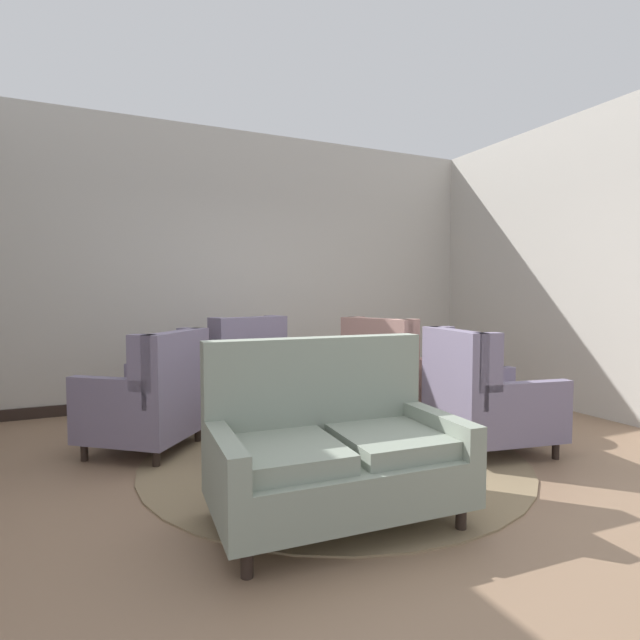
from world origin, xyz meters
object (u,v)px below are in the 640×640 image
(porcelain_vase, at_px, (301,373))
(armchair_foreground_right, at_px, (483,400))
(armchair_near_sideboard, at_px, (236,379))
(coffee_table, at_px, (304,403))
(settee, at_px, (333,448))
(side_table, at_px, (475,384))
(armchair_back_corner, at_px, (151,400))
(armchair_far_left, at_px, (391,378))

(porcelain_vase, bearing_deg, armchair_foreground_right, -18.16)
(armchair_near_sideboard, relative_size, armchair_foreground_right, 1.07)
(coffee_table, xyz_separation_m, armchair_foreground_right, (1.39, -0.48, -0.01))
(settee, height_order, side_table, settee)
(porcelain_vase, bearing_deg, armchair_back_corner, 148.54)
(coffee_table, xyz_separation_m, porcelain_vase, (-0.03, -0.02, 0.24))
(coffee_table, bearing_deg, side_table, 0.14)
(coffee_table, height_order, armchair_foreground_right, armchair_foreground_right)
(armchair_near_sideboard, bearing_deg, settee, 72.89)
(settee, height_order, armchair_far_left, armchair_far_left)
(armchair_back_corner, bearing_deg, side_table, 116.02)
(settee, height_order, armchair_back_corner, settee)
(armchair_far_left, xyz_separation_m, side_table, (0.56, -0.58, -0.01))
(armchair_back_corner, bearing_deg, coffee_table, 98.40)
(armchair_near_sideboard, bearing_deg, armchair_back_corner, 18.47)
(armchair_near_sideboard, bearing_deg, armchair_far_left, 139.05)
(coffee_table, distance_m, armchair_far_left, 1.32)
(armchair_near_sideboard, distance_m, armchair_foreground_right, 2.36)
(armchair_far_left, height_order, armchair_back_corner, armchair_far_left)
(settee, distance_m, side_table, 2.28)
(coffee_table, relative_size, armchair_back_corner, 0.87)
(porcelain_vase, relative_size, armchair_back_corner, 0.34)
(porcelain_vase, xyz_separation_m, settee, (-0.23, -1.04, -0.26))
(armchair_far_left, distance_m, side_table, 0.81)
(coffee_table, xyz_separation_m, armchair_near_sideboard, (-0.23, 1.24, 0.01))
(armchair_near_sideboard, relative_size, armchair_far_left, 1.02)
(armchair_foreground_right, xyz_separation_m, armchair_back_corner, (-2.49, 1.12, 0.01))
(armchair_back_corner, bearing_deg, settee, 64.74)
(armchair_foreground_right, bearing_deg, armchair_near_sideboard, 52.84)
(settee, relative_size, side_table, 1.94)
(coffee_table, relative_size, armchair_near_sideboard, 0.90)
(coffee_table, relative_size, armchair_far_left, 0.91)
(settee, height_order, armchair_near_sideboard, armchair_near_sideboard)
(coffee_table, xyz_separation_m, armchair_far_left, (1.19, 0.58, 0.01))
(armchair_far_left, bearing_deg, armchair_foreground_right, 169.50)
(armchair_near_sideboard, height_order, side_table, armchair_near_sideboard)
(armchair_near_sideboard, xyz_separation_m, armchair_far_left, (1.41, -0.65, 0.00))
(settee, distance_m, armchair_far_left, 2.19)
(coffee_table, relative_size, settee, 0.68)
(porcelain_vase, distance_m, armchair_far_left, 1.38)
(coffee_table, xyz_separation_m, settee, (-0.26, -1.05, -0.02))
(porcelain_vase, distance_m, settee, 1.10)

